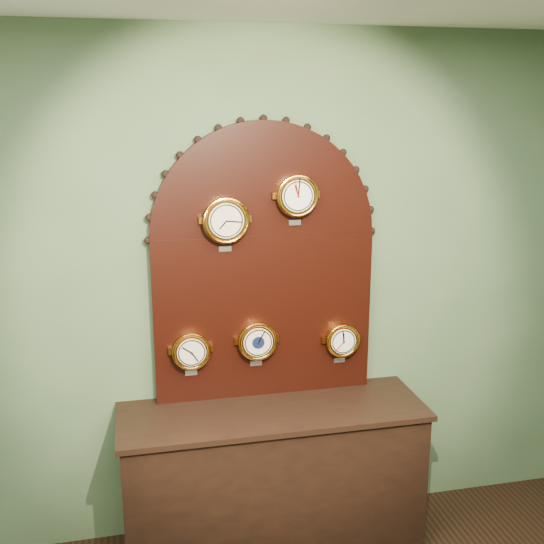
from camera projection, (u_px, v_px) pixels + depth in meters
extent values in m
plane|color=#4D6947|center=(262.00, 293.00, 3.64)|extent=(4.00, 0.00, 4.00)
cube|color=black|center=(273.00, 481.00, 3.64)|extent=(1.60, 0.50, 0.80)
cube|color=black|center=(264.00, 316.00, 3.63)|extent=(1.20, 0.06, 0.90)
cylinder|color=black|center=(264.00, 235.00, 3.51)|extent=(1.20, 0.06, 1.20)
cylinder|color=orange|center=(225.00, 220.00, 3.39)|extent=(0.23, 0.08, 0.23)
torus|color=orange|center=(226.00, 221.00, 3.36)|extent=(0.24, 0.02, 0.24)
cylinder|color=beige|center=(226.00, 221.00, 3.35)|extent=(0.18, 0.01, 0.18)
cube|color=silver|center=(225.00, 249.00, 3.45)|extent=(0.07, 0.01, 0.03)
cylinder|color=orange|center=(296.00, 195.00, 3.44)|extent=(0.21, 0.08, 0.21)
torus|color=orange|center=(298.00, 196.00, 3.41)|extent=(0.22, 0.02, 0.22)
cylinder|color=white|center=(298.00, 196.00, 3.40)|extent=(0.17, 0.01, 0.17)
cube|color=silver|center=(295.00, 223.00, 3.50)|extent=(0.07, 0.01, 0.03)
cylinder|color=orange|center=(191.00, 350.00, 3.52)|extent=(0.19, 0.08, 0.19)
torus|color=orange|center=(191.00, 352.00, 3.49)|extent=(0.21, 0.02, 0.21)
cylinder|color=beige|center=(192.00, 353.00, 3.48)|extent=(0.15, 0.01, 0.15)
cube|color=silver|center=(191.00, 373.00, 3.58)|extent=(0.07, 0.01, 0.03)
cylinder|color=orange|center=(257.00, 340.00, 3.59)|extent=(0.20, 0.08, 0.20)
torus|color=orange|center=(258.00, 342.00, 3.56)|extent=(0.21, 0.02, 0.21)
cylinder|color=beige|center=(258.00, 342.00, 3.55)|extent=(0.16, 0.01, 0.16)
cube|color=silver|center=(256.00, 363.00, 3.65)|extent=(0.07, 0.01, 0.03)
cylinder|color=#0C1438|center=(258.00, 343.00, 3.55)|extent=(0.07, 0.00, 0.07)
cylinder|color=orange|center=(341.00, 339.00, 3.70)|extent=(0.18, 0.08, 0.18)
torus|color=orange|center=(343.00, 341.00, 3.67)|extent=(0.19, 0.02, 0.19)
cylinder|color=white|center=(344.00, 342.00, 3.66)|extent=(0.14, 0.01, 0.14)
cube|color=silver|center=(339.00, 360.00, 3.75)|extent=(0.06, 0.01, 0.03)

